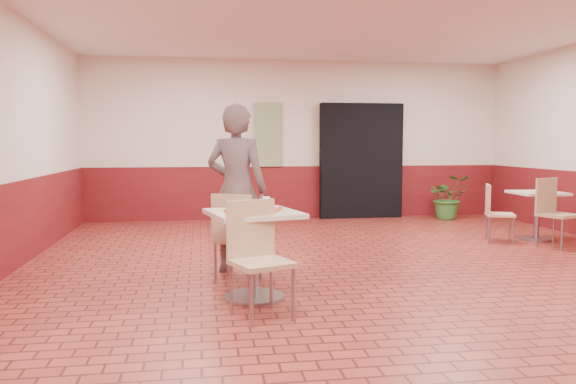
{
  "coord_description": "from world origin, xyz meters",
  "views": [
    {
      "loc": [
        -1.87,
        -5.59,
        1.45
      ],
      "look_at": [
        -0.99,
        0.03,
        0.95
      ],
      "focal_mm": 35.0,
      "sensor_mm": 36.0,
      "label": 1
    }
  ],
  "objects": [
    {
      "name": "wainscot_band",
      "position": [
        0.0,
        0.0,
        0.5
      ],
      "size": [
        8.0,
        10.0,
        1.0
      ],
      "color": "maroon",
      "rests_on": "ground"
    },
    {
      "name": "chair_second_left",
      "position": [
        2.41,
        2.03,
        0.47
      ],
      "size": [
        0.5,
        0.5,
        0.84
      ],
      "rotation": [
        0.0,
        0.0,
        1.2
      ],
      "color": "#E7B48A",
      "rests_on": "ground"
    },
    {
      "name": "serving_tray",
      "position": [
        -1.39,
        -0.47,
        0.84
      ],
      "size": [
        0.46,
        0.36,
        0.03
      ],
      "rotation": [
        0.0,
        0.0,
        -0.37
      ],
      "color": "red",
      "rests_on": "main_table"
    },
    {
      "name": "chair_main_front",
      "position": [
        -1.41,
        -0.97,
        0.54
      ],
      "size": [
        0.58,
        0.58,
        0.97
      ],
      "rotation": [
        0.0,
        0.0,
        0.36
      ],
      "color": "tan",
      "rests_on": "ground"
    },
    {
      "name": "room_shell",
      "position": [
        0.0,
        0.0,
        1.5
      ],
      "size": [
        8.01,
        10.01,
        3.01
      ],
      "color": "maroon",
      "rests_on": "ground"
    },
    {
      "name": "paper_cup",
      "position": [
        -1.26,
        -0.38,
        0.9
      ],
      "size": [
        0.07,
        0.07,
        0.09
      ],
      "rotation": [
        0.0,
        0.0,
        -0.41
      ],
      "color": "white",
      "rests_on": "serving_tray"
    },
    {
      "name": "second_table",
      "position": [
        3.1,
        2.05,
        0.49
      ],
      "size": [
        0.69,
        0.69,
        0.72
      ],
      "rotation": [
        0.0,
        0.0,
        -0.04
      ],
      "color": "beige",
      "rests_on": "ground"
    },
    {
      "name": "corridor_doorway",
      "position": [
        1.2,
        4.88,
        1.1
      ],
      "size": [
        1.6,
        0.22,
        2.2
      ],
      "primitive_type": "cube",
      "color": "black",
      "rests_on": "ground"
    },
    {
      "name": "main_table",
      "position": [
        -1.39,
        -0.47,
        0.55
      ],
      "size": [
        0.78,
        0.78,
        0.82
      ],
      "rotation": [
        0.0,
        0.0,
        0.23
      ],
      "color": "beige",
      "rests_on": "ground"
    },
    {
      "name": "ring_donut",
      "position": [
        -1.46,
        -0.45,
        0.87
      ],
      "size": [
        0.13,
        0.13,
        0.03
      ],
      "primitive_type": "torus",
      "rotation": [
        0.0,
        0.0,
        0.43
      ],
      "color": "#CD774B",
      "rests_on": "serving_tray"
    },
    {
      "name": "long_john_donut",
      "position": [
        -1.3,
        -0.53,
        0.87
      ],
      "size": [
        0.14,
        0.08,
        0.04
      ],
      "rotation": [
        0.0,
        0.0,
        0.16
      ],
      "color": "gold",
      "rests_on": "serving_tray"
    },
    {
      "name": "promo_poster",
      "position": [
        -0.6,
        4.94,
        1.6
      ],
      "size": [
        0.5,
        0.03,
        1.2
      ],
      "primitive_type": "cube",
      "color": "gray",
      "rests_on": "wainscot_band"
    },
    {
      "name": "customer",
      "position": [
        -1.47,
        0.63,
        0.94
      ],
      "size": [
        0.8,
        0.67,
        1.88
      ],
      "primitive_type": "imported",
      "rotation": [
        0.0,
        0.0,
        2.76
      ],
      "color": "brown",
      "rests_on": "ground"
    },
    {
      "name": "chair_second_front",
      "position": [
        2.99,
        1.5,
        0.53
      ],
      "size": [
        0.57,
        0.57,
        0.96
      ],
      "rotation": [
        0.0,
        0.0,
        0.37
      ],
      "color": "tan",
      "rests_on": "ground"
    },
    {
      "name": "potted_plant",
      "position": [
        2.78,
        4.4,
        0.42
      ],
      "size": [
        0.83,
        0.74,
        0.84
      ],
      "primitive_type": "imported",
      "rotation": [
        0.0,
        0.0,
        -0.12
      ],
      "color": "#34702C",
      "rests_on": "ground"
    },
    {
      "name": "chair_main_back",
      "position": [
        -1.52,
        0.17,
        0.52
      ],
      "size": [
        0.57,
        0.57,
        0.93
      ],
      "rotation": [
        0.0,
        0.0,
        2.73
      ],
      "color": "tan",
      "rests_on": "ground"
    }
  ]
}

